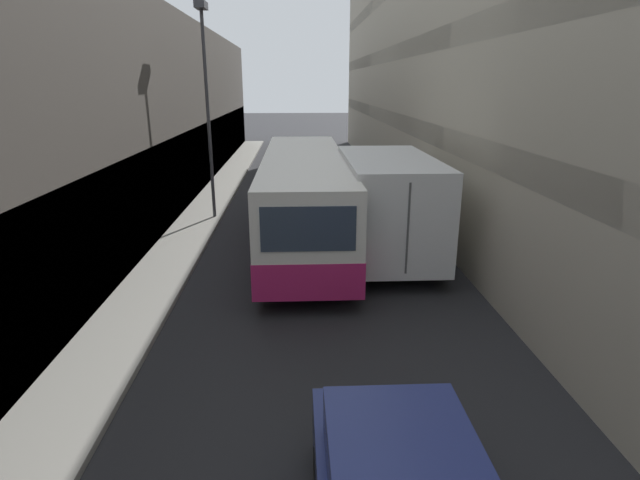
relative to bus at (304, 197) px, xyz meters
The scene contains 7 objects.
ground_plane 1.87m from the bus, 74.78° to the right, with size 150.00×150.00×0.00m, color #232326.
sidewalk_left 4.33m from the bus, 165.14° to the right, with size 1.60×60.00×0.13m.
building_left_shopfront 6.25m from the bus, 169.86° to the right, with size 2.40×60.00×7.72m.
building_right_apartment 7.58m from the bus, 10.83° to the right, with size 2.40×60.00×13.42m.
bus is the anchor object (origin of this frame).
box_truck 2.52m from the bus, 20.47° to the right, with size 2.43×7.49×3.02m.
street_lamp 5.87m from the bus, 138.04° to the left, with size 0.36×0.80×7.49m.
Camera 1 is at (-0.50, 0.51, 4.99)m, focal length 28.00 mm.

